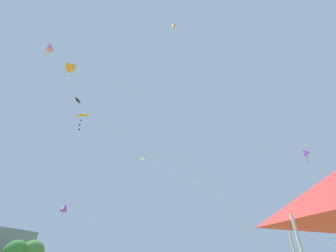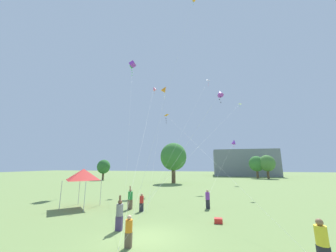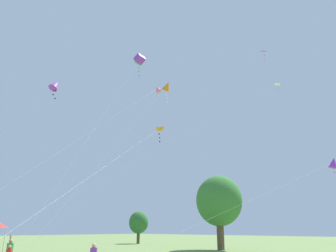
{
  "view_description": "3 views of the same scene",
  "coord_description": "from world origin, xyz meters",
  "px_view_note": "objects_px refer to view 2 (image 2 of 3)",
  "views": [
    {
      "loc": [
        -14.35,
        7.3,
        1.7
      ],
      "look_at": [
        0.68,
        13.96,
        12.35
      ],
      "focal_mm": 24.0,
      "sensor_mm": 36.0,
      "label": 1
    },
    {
      "loc": [
        3.69,
        -10.9,
        3.96
      ],
      "look_at": [
        -2.19,
        15.15,
        9.52
      ],
      "focal_mm": 20.0,
      "sensor_mm": 36.0,
      "label": 2
    },
    {
      "loc": [
        19.73,
        -3.36,
        2.46
      ],
      "look_at": [
        2.29,
        14.91,
        10.39
      ],
      "focal_mm": 35.0,
      "sensor_mm": 36.0,
      "label": 3
    }
  ],
  "objects_px": {
    "person_orange_shirt": "(129,230)",
    "kite_orange_diamond_0": "(164,89)",
    "kite_pink_diamond_4": "(154,89)",
    "kite_black_delta_8": "(208,81)",
    "kite_purple_diamond_7": "(234,142)",
    "kite_orange_delta_5": "(166,116)",
    "person_grey_shirt": "(120,213)",
    "kite_purple_diamond_6": "(220,94)",
    "cooler_box": "(218,221)",
    "kite_white_delta_1": "(238,107)",
    "person_purple_shirt": "(208,198)",
    "festival_tent": "(83,174)",
    "person_green_shirt": "(130,198)",
    "kite_purple_box_2": "(133,65)",
    "kite_orange_diamond_3": "(193,0)",
    "person_red_shirt": "(142,202)",
    "person_yellow_shirt": "(322,242)"
  },
  "relations": [
    {
      "from": "kite_purple_diamond_7",
      "to": "kite_white_delta_1",
      "type": "bearing_deg",
      "value": -92.36
    },
    {
      "from": "kite_purple_diamond_7",
      "to": "kite_orange_delta_5",
      "type": "bearing_deg",
      "value": -132.46
    },
    {
      "from": "person_yellow_shirt",
      "to": "kite_purple_diamond_6",
      "type": "distance_m",
      "value": 10.71
    },
    {
      "from": "person_orange_shirt",
      "to": "kite_orange_diamond_0",
      "type": "xyz_separation_m",
      "value": [
        -3.93,
        23.16,
        17.36
      ]
    },
    {
      "from": "kite_orange_diamond_3",
      "to": "kite_orange_diamond_0",
      "type": "bearing_deg",
      "value": 129.24
    },
    {
      "from": "kite_purple_diamond_7",
      "to": "kite_purple_diamond_6",
      "type": "bearing_deg",
      "value": -98.33
    },
    {
      "from": "kite_orange_diamond_3",
      "to": "kite_purple_diamond_6",
      "type": "xyz_separation_m",
      "value": [
        2.5,
        -9.85,
        -19.43
      ]
    },
    {
      "from": "kite_orange_delta_5",
      "to": "kite_purple_diamond_6",
      "type": "height_order",
      "value": "kite_orange_delta_5"
    },
    {
      "from": "cooler_box",
      "to": "person_red_shirt",
      "type": "relative_size",
      "value": 0.37
    },
    {
      "from": "person_grey_shirt",
      "to": "kite_pink_diamond_4",
      "type": "relative_size",
      "value": 0.08
    },
    {
      "from": "person_purple_shirt",
      "to": "kite_orange_diamond_0",
      "type": "height_order",
      "value": "kite_orange_diamond_0"
    },
    {
      "from": "cooler_box",
      "to": "person_orange_shirt",
      "type": "relative_size",
      "value": 0.37
    },
    {
      "from": "festival_tent",
      "to": "kite_black_delta_8",
      "type": "height_order",
      "value": "kite_black_delta_8"
    },
    {
      "from": "person_orange_shirt",
      "to": "kite_orange_delta_5",
      "type": "relative_size",
      "value": 0.07
    },
    {
      "from": "person_green_shirt",
      "to": "person_red_shirt",
      "type": "bearing_deg",
      "value": 91.09
    },
    {
      "from": "person_purple_shirt",
      "to": "kite_orange_diamond_3",
      "type": "relative_size",
      "value": 0.06
    },
    {
      "from": "kite_pink_diamond_4",
      "to": "kite_black_delta_8",
      "type": "distance_m",
      "value": 13.32
    },
    {
      "from": "festival_tent",
      "to": "person_red_shirt",
      "type": "xyz_separation_m",
      "value": [
        6.22,
        -0.25,
        -2.24
      ]
    },
    {
      "from": "kite_purple_box_2",
      "to": "kite_pink_diamond_4",
      "type": "xyz_separation_m",
      "value": [
        5.7,
        -1.9,
        -6.97
      ]
    },
    {
      "from": "cooler_box",
      "to": "kite_purple_box_2",
      "type": "relative_size",
      "value": 0.02
    },
    {
      "from": "kite_white_delta_1",
      "to": "kite_purple_diamond_7",
      "type": "height_order",
      "value": "kite_white_delta_1"
    },
    {
      "from": "kite_orange_diamond_0",
      "to": "person_orange_shirt",
      "type": "bearing_deg",
      "value": -80.37
    },
    {
      "from": "person_red_shirt",
      "to": "kite_orange_diamond_3",
      "type": "bearing_deg",
      "value": 156.98
    },
    {
      "from": "kite_orange_delta_5",
      "to": "kite_orange_diamond_0",
      "type": "bearing_deg",
      "value": 112.89
    },
    {
      "from": "kite_white_delta_1",
      "to": "kite_pink_diamond_4",
      "type": "distance_m",
      "value": 16.13
    },
    {
      "from": "person_red_shirt",
      "to": "cooler_box",
      "type": "bearing_deg",
      "value": 78.89
    },
    {
      "from": "person_orange_shirt",
      "to": "kite_purple_diamond_6",
      "type": "bearing_deg",
      "value": -144.54
    },
    {
      "from": "festival_tent",
      "to": "kite_purple_diamond_6",
      "type": "height_order",
      "value": "kite_purple_diamond_6"
    },
    {
      "from": "kite_black_delta_8",
      "to": "kite_orange_diamond_0",
      "type": "bearing_deg",
      "value": -135.72
    },
    {
      "from": "person_yellow_shirt",
      "to": "kite_purple_diamond_6",
      "type": "bearing_deg",
      "value": 65.26
    },
    {
      "from": "kite_orange_diamond_3",
      "to": "kite_pink_diamond_4",
      "type": "relative_size",
      "value": 1.2
    },
    {
      "from": "kite_pink_diamond_4",
      "to": "kite_purple_diamond_6",
      "type": "height_order",
      "value": "kite_pink_diamond_4"
    },
    {
      "from": "kite_orange_diamond_0",
      "to": "kite_purple_diamond_7",
      "type": "xyz_separation_m",
      "value": [
        13.26,
        11.36,
        -9.14
      ]
    },
    {
      "from": "kite_black_delta_8",
      "to": "kite_orange_delta_5",
      "type": "bearing_deg",
      "value": -125.72
    },
    {
      "from": "person_grey_shirt",
      "to": "kite_purple_diamond_6",
      "type": "xyz_separation_m",
      "value": [
        6.65,
        3.24,
        8.59
      ]
    },
    {
      "from": "cooler_box",
      "to": "kite_white_delta_1",
      "type": "bearing_deg",
      "value": 75.32
    },
    {
      "from": "person_purple_shirt",
      "to": "kite_pink_diamond_4",
      "type": "xyz_separation_m",
      "value": [
        -9.89,
        14.5,
        17.89
      ]
    },
    {
      "from": "kite_orange_diamond_3",
      "to": "person_purple_shirt",
      "type": "bearing_deg",
      "value": -79.33
    },
    {
      "from": "kite_pink_diamond_4",
      "to": "kite_black_delta_8",
      "type": "xyz_separation_m",
      "value": [
        10.47,
        7.28,
        3.86
      ]
    },
    {
      "from": "festival_tent",
      "to": "person_green_shirt",
      "type": "relative_size",
      "value": 1.74
    },
    {
      "from": "kite_pink_diamond_4",
      "to": "kite_black_delta_8",
      "type": "relative_size",
      "value": 0.97
    },
    {
      "from": "cooler_box",
      "to": "kite_white_delta_1",
      "type": "relative_size",
      "value": 0.03
    },
    {
      "from": "kite_purple_diamond_7",
      "to": "person_orange_shirt",
      "type": "bearing_deg",
      "value": -105.13
    },
    {
      "from": "festival_tent",
      "to": "person_purple_shirt",
      "type": "bearing_deg",
      "value": 10.22
    },
    {
      "from": "person_red_shirt",
      "to": "festival_tent",
      "type": "bearing_deg",
      "value": -86.54
    },
    {
      "from": "kite_orange_delta_5",
      "to": "kite_black_delta_8",
      "type": "distance_m",
      "value": 16.2
    },
    {
      "from": "kite_white_delta_1",
      "to": "kite_purple_diamond_7",
      "type": "distance_m",
      "value": 13.53
    },
    {
      "from": "person_purple_shirt",
      "to": "kite_purple_box_2",
      "type": "distance_m",
      "value": 33.62
    },
    {
      "from": "festival_tent",
      "to": "person_green_shirt",
      "type": "distance_m",
      "value": 5.32
    },
    {
      "from": "person_purple_shirt",
      "to": "kite_pink_diamond_4",
      "type": "relative_size",
      "value": 0.07
    }
  ]
}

